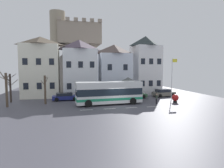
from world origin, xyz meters
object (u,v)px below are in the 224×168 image
townhouse_02 (114,70)px  parked_car_00 (163,93)px  townhouse_01 (80,68)px  townhouse_03 (145,65)px  transit_bus (109,93)px  pedestrian_01 (157,98)px  harbour_buoy (175,98)px  bare_tree_02 (6,89)px  pedestrian_00 (134,95)px  bare_tree_01 (10,87)px  parked_car_02 (65,96)px  bare_tree_00 (45,89)px  public_bench (123,94)px  bus_shelter (128,81)px  hilltop_castle (79,62)px  townhouse_00 (41,67)px  flagpole (172,76)px  parked_car_01 (134,95)px

townhouse_02 → parked_car_00: townhouse_02 is taller
townhouse_01 → townhouse_02: size_ratio=1.08×
townhouse_03 → transit_bus: bearing=-134.9°
pedestrian_01 → harbour_buoy: size_ratio=1.20×
bare_tree_02 → parked_car_00: bearing=8.7°
pedestrian_00 → harbour_buoy: (5.37, -3.39, -0.19)m
townhouse_03 → bare_tree_01: townhouse_03 is taller
parked_car_02 → bare_tree_00: bare_tree_00 is taller
pedestrian_00 → public_bench: (-0.70, 4.07, -0.43)m
bus_shelter → pedestrian_01: (2.71, -5.30, -2.19)m
pedestrian_01 → harbour_buoy: 3.26m
townhouse_02 → pedestrian_00: size_ratio=6.47×
hilltop_castle → townhouse_01: bearing=-93.0°
townhouse_01 → parked_car_02: townhouse_01 is taller
bus_shelter → pedestrian_01: 6.34m
townhouse_01 → pedestrian_01: 16.43m
townhouse_02 → public_bench: size_ratio=6.35×
townhouse_03 → harbour_buoy: (0.26, -10.97, -5.19)m
hilltop_castle → bare_tree_01: hilltop_castle is taller
pedestrian_01 → townhouse_00: bearing=147.1°
parked_car_02 → harbour_buoy: harbour_buoy is taller
public_bench → bare_tree_02: size_ratio=0.32×
bare_tree_02 → public_bench: bearing=16.1°
townhouse_01 → flagpole: bearing=-30.3°
flagpole → bare_tree_01: 25.91m
transit_bus → parked_car_01: transit_bus is taller
bare_tree_00 → bare_tree_01: bare_tree_01 is taller
flagpole → townhouse_01: bearing=149.7°
townhouse_01 → harbour_buoy: bearing=-40.2°
hilltop_castle → bare_tree_00: 29.79m
hilltop_castle → public_bench: hilltop_castle is taller
hilltop_castle → bare_tree_02: size_ratio=6.86×
townhouse_03 → parked_car_00: townhouse_03 is taller
townhouse_03 → flagpole: bearing=-80.2°
parked_car_02 → bare_tree_01: bare_tree_01 is taller
parked_car_01 → townhouse_02: bearing=110.0°
townhouse_03 → transit_bus: 14.57m
parked_car_00 → townhouse_02: bearing=143.4°
parked_car_00 → flagpole: bearing=-100.9°
pedestrian_01 → public_bench: 8.24m
townhouse_03 → pedestrian_00: townhouse_03 is taller
townhouse_03 → bus_shelter: size_ratio=3.17×
public_bench → bare_tree_01: bearing=-175.3°
townhouse_00 → bus_shelter: townhouse_00 is taller
parked_car_00 → public_bench: 7.58m
transit_bus → bare_tree_02: bare_tree_02 is taller
townhouse_02 → bus_shelter: size_ratio=2.66×
transit_bus → public_bench: bearing=54.0°
townhouse_02 → parked_car_01: 7.37m
pedestrian_00 → bare_tree_01: (-19.17, 2.55, 1.46)m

